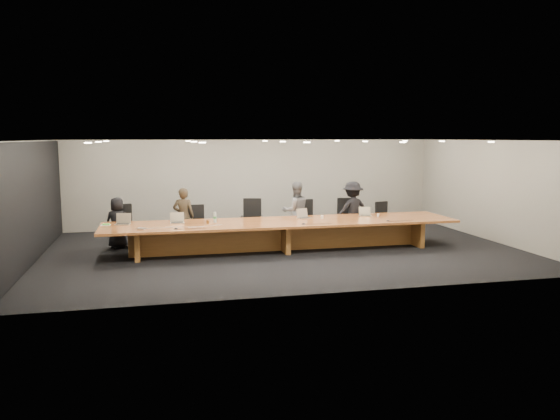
# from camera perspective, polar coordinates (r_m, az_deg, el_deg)

# --- Properties ---
(ground) EXTENTS (12.00, 12.00, 0.00)m
(ground) POSITION_cam_1_polar(r_m,az_deg,el_deg) (14.05, 0.28, -4.20)
(ground) COLOR black
(ground) RESTS_ON ground
(back_wall) EXTENTS (12.00, 0.02, 2.80)m
(back_wall) POSITION_cam_1_polar(r_m,az_deg,el_deg) (17.73, -2.73, 2.82)
(back_wall) COLOR #B7B3A6
(back_wall) RESTS_ON ground
(left_wall_panel) EXTENTS (0.08, 7.84, 2.74)m
(left_wall_panel) POSITION_cam_1_polar(r_m,az_deg,el_deg) (13.73, -24.59, 0.63)
(left_wall_panel) COLOR black
(left_wall_panel) RESTS_ON ground
(conference_table) EXTENTS (9.00, 1.80, 0.75)m
(conference_table) POSITION_cam_1_polar(r_m,az_deg,el_deg) (13.95, 0.28, -2.11)
(conference_table) COLOR brown
(conference_table) RESTS_ON ground
(chair_far_left) EXTENTS (0.69, 0.69, 1.16)m
(chair_far_left) POSITION_cam_1_polar(r_m,az_deg,el_deg) (14.83, -15.96, -1.60)
(chair_far_left) COLOR black
(chair_far_left) RESTS_ON ground
(chair_left) EXTENTS (0.57, 0.57, 1.08)m
(chair_left) POSITION_cam_1_polar(r_m,az_deg,el_deg) (14.92, -8.67, -1.49)
(chair_left) COLOR black
(chair_left) RESTS_ON ground
(chair_mid_left) EXTENTS (0.75, 0.75, 1.21)m
(chair_mid_left) POSITION_cam_1_polar(r_m,az_deg,el_deg) (15.13, -2.97, -1.04)
(chair_mid_left) COLOR black
(chair_mid_left) RESTS_ON ground
(chair_mid_right) EXTENTS (0.63, 0.63, 1.16)m
(chair_mid_right) POSITION_cam_1_polar(r_m,az_deg,el_deg) (15.37, 2.75, -1.00)
(chair_mid_right) COLOR black
(chair_mid_right) RESTS_ON ground
(chair_right) EXTENTS (0.72, 0.72, 1.16)m
(chair_right) POSITION_cam_1_polar(r_m,az_deg,el_deg) (15.75, 6.92, -0.83)
(chair_right) COLOR black
(chair_right) RESTS_ON ground
(chair_far_right) EXTENTS (0.62, 0.62, 1.02)m
(chair_far_right) POSITION_cam_1_polar(r_m,az_deg,el_deg) (16.29, 10.95, -0.89)
(chair_far_right) COLOR black
(chair_far_right) RESTS_ON ground
(person_a) EXTENTS (0.75, 0.59, 1.34)m
(person_a) POSITION_cam_1_polar(r_m,az_deg,el_deg) (14.83, -16.61, -1.27)
(person_a) COLOR black
(person_a) RESTS_ON ground
(person_b) EXTENTS (0.63, 0.47, 1.55)m
(person_b) POSITION_cam_1_polar(r_m,az_deg,el_deg) (14.80, -10.05, -0.67)
(person_b) COLOR #30271A
(person_b) RESTS_ON ground
(person_c) EXTENTS (0.85, 0.69, 1.65)m
(person_c) POSITION_cam_1_polar(r_m,az_deg,el_deg) (15.27, 1.64, -0.12)
(person_c) COLOR #5C5C5F
(person_c) RESTS_ON ground
(person_d) EXTENTS (1.14, 0.78, 1.63)m
(person_d) POSITION_cam_1_polar(r_m,az_deg,el_deg) (15.67, 7.59, -0.01)
(person_d) COLOR black
(person_d) RESTS_ON ground
(laptop_a) EXTENTS (0.40, 0.32, 0.28)m
(laptop_a) POSITION_cam_1_polar(r_m,az_deg,el_deg) (13.90, -16.13, -0.91)
(laptop_a) COLOR tan
(laptop_a) RESTS_ON conference_table
(laptop_b) EXTENTS (0.35, 0.26, 0.27)m
(laptop_b) POSITION_cam_1_polar(r_m,az_deg,el_deg) (13.82, -10.70, -0.81)
(laptop_b) COLOR #C2B194
(laptop_b) RESTS_ON conference_table
(laptop_d) EXTENTS (0.39, 0.34, 0.26)m
(laptop_d) POSITION_cam_1_polar(r_m,az_deg,el_deg) (14.41, 2.58, -0.36)
(laptop_d) COLOR tan
(laptop_d) RESTS_ON conference_table
(laptop_e) EXTENTS (0.36, 0.29, 0.25)m
(laptop_e) POSITION_cam_1_polar(r_m,az_deg,el_deg) (15.01, 8.91, -0.15)
(laptop_e) COLOR beige
(laptop_e) RESTS_ON conference_table
(water_bottle) EXTENTS (0.10, 0.10, 0.25)m
(water_bottle) POSITION_cam_1_polar(r_m,az_deg,el_deg) (13.81, -6.82, -0.78)
(water_bottle) COLOR #B4C5C1
(water_bottle) RESTS_ON conference_table
(amber_mug) EXTENTS (0.08, 0.08, 0.09)m
(amber_mug) POSITION_cam_1_polar(r_m,az_deg,el_deg) (13.66, -7.56, -1.23)
(amber_mug) COLOR brown
(amber_mug) RESTS_ON conference_table
(paper_cup_near) EXTENTS (0.09, 0.09, 0.09)m
(paper_cup_near) POSITION_cam_1_polar(r_m,az_deg,el_deg) (14.38, 4.42, -0.74)
(paper_cup_near) COLOR silver
(paper_cup_near) RESTS_ON conference_table
(paper_cup_far) EXTENTS (0.09, 0.09, 0.08)m
(paper_cup_far) POSITION_cam_1_polar(r_m,az_deg,el_deg) (14.94, 10.21, -0.54)
(paper_cup_far) COLOR silver
(paper_cup_far) RESTS_ON conference_table
(notepad) EXTENTS (0.25, 0.21, 0.01)m
(notepad) POSITION_cam_1_polar(r_m,az_deg,el_deg) (13.93, -17.75, -1.51)
(notepad) COLOR white
(notepad) RESTS_ON conference_table
(lime_gadget) EXTENTS (0.18, 0.12, 0.03)m
(lime_gadget) POSITION_cam_1_polar(r_m,az_deg,el_deg) (13.92, -17.69, -1.43)
(lime_gadget) COLOR green
(lime_gadget) RESTS_ON notepad
(av_box) EXTENTS (0.23, 0.21, 0.03)m
(av_box) POSITION_cam_1_polar(r_m,az_deg,el_deg) (13.12, -14.30, -1.89)
(av_box) COLOR silver
(av_box) RESTS_ON conference_table
(mic_left) EXTENTS (0.14, 0.14, 0.03)m
(mic_left) POSITION_cam_1_polar(r_m,az_deg,el_deg) (12.96, -10.82, -1.91)
(mic_left) COLOR black
(mic_left) RESTS_ON conference_table
(mic_center) EXTENTS (0.15, 0.15, 0.03)m
(mic_center) POSITION_cam_1_polar(r_m,az_deg,el_deg) (13.44, 2.49, -1.44)
(mic_center) COLOR black
(mic_center) RESTS_ON conference_table
(mic_right) EXTENTS (0.11, 0.11, 0.03)m
(mic_right) POSITION_cam_1_polar(r_m,az_deg,el_deg) (14.20, 11.22, -1.09)
(mic_right) COLOR black
(mic_right) RESTS_ON conference_table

